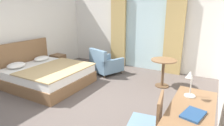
{
  "coord_description": "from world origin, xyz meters",
  "views": [
    {
      "loc": [
        2.39,
        -2.87,
        2.0
      ],
      "look_at": [
        0.38,
        0.72,
        0.81
      ],
      "focal_mm": 30.05,
      "sensor_mm": 36.0,
      "label": 1
    }
  ],
  "objects_px": {
    "desk_lamp": "(190,80)",
    "closed_book": "(193,114)",
    "writing_desk": "(190,116)",
    "nightstand": "(58,61)",
    "round_cafe_table": "(163,67)",
    "armchair_by_window": "(105,64)",
    "bed": "(47,75)",
    "desk_chair": "(150,121)"
  },
  "relations": [
    {
      "from": "armchair_by_window",
      "to": "desk_lamp",
      "type": "bearing_deg",
      "value": -39.16
    },
    {
      "from": "bed",
      "to": "closed_book",
      "type": "bearing_deg",
      "value": -16.47
    },
    {
      "from": "bed",
      "to": "round_cafe_table",
      "type": "bearing_deg",
      "value": 26.88
    },
    {
      "from": "desk_chair",
      "to": "desk_lamp",
      "type": "height_order",
      "value": "desk_lamp"
    },
    {
      "from": "writing_desk",
      "to": "desk_lamp",
      "type": "xyz_separation_m",
      "value": [
        -0.09,
        0.32,
        0.37
      ]
    },
    {
      "from": "writing_desk",
      "to": "armchair_by_window",
      "type": "relative_size",
      "value": 1.43
    },
    {
      "from": "writing_desk",
      "to": "bed",
      "type": "bearing_deg",
      "value": 165.17
    },
    {
      "from": "writing_desk",
      "to": "closed_book",
      "type": "relative_size",
      "value": 4.59
    },
    {
      "from": "nightstand",
      "to": "armchair_by_window",
      "type": "xyz_separation_m",
      "value": [
        1.79,
        0.24,
        0.09
      ]
    },
    {
      "from": "bed",
      "to": "desk_lamp",
      "type": "xyz_separation_m",
      "value": [
        3.65,
        -0.68,
        0.77
      ]
    },
    {
      "from": "round_cafe_table",
      "to": "desk_chair",
      "type": "bearing_deg",
      "value": -79.38
    },
    {
      "from": "bed",
      "to": "armchair_by_window",
      "type": "distance_m",
      "value": 1.8
    },
    {
      "from": "bed",
      "to": "closed_book",
      "type": "height_order",
      "value": "bed"
    },
    {
      "from": "desk_lamp",
      "to": "nightstand",
      "type": "bearing_deg",
      "value": 156.3
    },
    {
      "from": "bed",
      "to": "closed_book",
      "type": "relative_size",
      "value": 6.23
    },
    {
      "from": "closed_book",
      "to": "desk_chair",
      "type": "bearing_deg",
      "value": -166.16
    },
    {
      "from": "writing_desk",
      "to": "armchair_by_window",
      "type": "height_order",
      "value": "armchair_by_window"
    },
    {
      "from": "nightstand",
      "to": "armchair_by_window",
      "type": "distance_m",
      "value": 1.81
    },
    {
      "from": "desk_lamp",
      "to": "armchair_by_window",
      "type": "height_order",
      "value": "desk_lamp"
    },
    {
      "from": "desk_lamp",
      "to": "closed_book",
      "type": "height_order",
      "value": "desk_lamp"
    },
    {
      "from": "closed_book",
      "to": "armchair_by_window",
      "type": "bearing_deg",
      "value": 150.94
    },
    {
      "from": "bed",
      "to": "desk_lamp",
      "type": "distance_m",
      "value": 3.79
    },
    {
      "from": "nightstand",
      "to": "closed_book",
      "type": "bearing_deg",
      "value": -27.58
    },
    {
      "from": "armchair_by_window",
      "to": "bed",
      "type": "bearing_deg",
      "value": -120.83
    },
    {
      "from": "writing_desk",
      "to": "desk_lamp",
      "type": "bearing_deg",
      "value": 105.28
    },
    {
      "from": "desk_chair",
      "to": "closed_book",
      "type": "height_order",
      "value": "desk_chair"
    },
    {
      "from": "writing_desk",
      "to": "round_cafe_table",
      "type": "distance_m",
      "value": 2.59
    },
    {
      "from": "writing_desk",
      "to": "armchair_by_window",
      "type": "bearing_deg",
      "value": 137.96
    },
    {
      "from": "bed",
      "to": "desk_lamp",
      "type": "bearing_deg",
      "value": -10.47
    },
    {
      "from": "nightstand",
      "to": "desk_chair",
      "type": "relative_size",
      "value": 0.5
    },
    {
      "from": "bed",
      "to": "writing_desk",
      "type": "xyz_separation_m",
      "value": [
        3.74,
        -0.99,
        0.4
      ]
    },
    {
      "from": "desk_chair",
      "to": "closed_book",
      "type": "xyz_separation_m",
      "value": [
        0.52,
        -0.0,
        0.26
      ]
    },
    {
      "from": "nightstand",
      "to": "writing_desk",
      "type": "bearing_deg",
      "value": -26.53
    },
    {
      "from": "writing_desk",
      "to": "nightstand",
      "type": "bearing_deg",
      "value": 153.47
    },
    {
      "from": "desk_lamp",
      "to": "armchair_by_window",
      "type": "relative_size",
      "value": 0.42
    },
    {
      "from": "desk_chair",
      "to": "writing_desk",
      "type": "bearing_deg",
      "value": 14.64
    },
    {
      "from": "nightstand",
      "to": "writing_desk",
      "type": "distance_m",
      "value": 5.17
    },
    {
      "from": "writing_desk",
      "to": "desk_lamp",
      "type": "distance_m",
      "value": 0.49
    },
    {
      "from": "writing_desk",
      "to": "desk_chair",
      "type": "distance_m",
      "value": 0.52
    },
    {
      "from": "desk_lamp",
      "to": "round_cafe_table",
      "type": "relative_size",
      "value": 0.59
    },
    {
      "from": "bed",
      "to": "desk_chair",
      "type": "height_order",
      "value": "bed"
    },
    {
      "from": "closed_book",
      "to": "round_cafe_table",
      "type": "xyz_separation_m",
      "value": [
        -0.99,
        2.53,
        -0.25
      ]
    }
  ]
}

